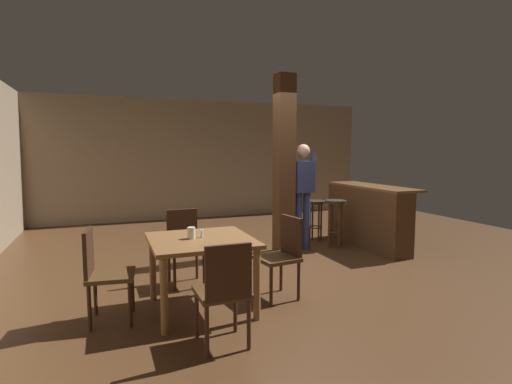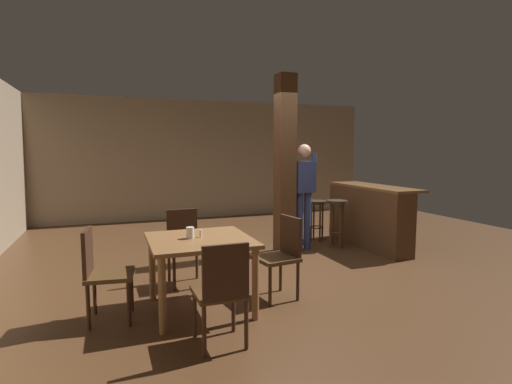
{
  "view_description": "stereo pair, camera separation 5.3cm",
  "coord_description": "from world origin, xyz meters",
  "px_view_note": "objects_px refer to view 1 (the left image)",
  "views": [
    {
      "loc": [
        -2.36,
        -4.93,
        1.63
      ],
      "look_at": [
        -0.56,
        -0.19,
        1.09
      ],
      "focal_mm": 28.0,
      "sensor_mm": 36.0,
      "label": 1
    },
    {
      "loc": [
        -2.31,
        -4.95,
        1.63
      ],
      "look_at": [
        -0.56,
        -0.19,
        1.09
      ],
      "focal_mm": 28.0,
      "sensor_mm": 36.0,
      "label": 2
    }
  ],
  "objects_px": {
    "chair_east": "(282,252)",
    "dining_table": "(201,249)",
    "napkin_cup": "(191,233)",
    "bar_stool_mid": "(316,210)",
    "chair_west": "(102,270)",
    "standing_person": "(303,189)",
    "chair_north": "(184,242)",
    "chair_south": "(224,289)",
    "bar_counter": "(367,216)",
    "salt_shaker": "(201,234)",
    "bar_stool_near": "(336,212)"
  },
  "relations": [
    {
      "from": "chair_south",
      "to": "chair_north",
      "type": "bearing_deg",
      "value": 89.99
    },
    {
      "from": "napkin_cup",
      "to": "salt_shaker",
      "type": "bearing_deg",
      "value": 6.52
    },
    {
      "from": "napkin_cup",
      "to": "standing_person",
      "type": "bearing_deg",
      "value": 39.25
    },
    {
      "from": "chair_south",
      "to": "chair_east",
      "type": "relative_size",
      "value": 1.0
    },
    {
      "from": "chair_north",
      "to": "standing_person",
      "type": "distance_m",
      "value": 2.35
    },
    {
      "from": "napkin_cup",
      "to": "bar_counter",
      "type": "distance_m",
      "value": 3.71
    },
    {
      "from": "chair_west",
      "to": "bar_stool_mid",
      "type": "relative_size",
      "value": 1.23
    },
    {
      "from": "bar_stool_near",
      "to": "chair_south",
      "type": "bearing_deg",
      "value": -135.59
    },
    {
      "from": "dining_table",
      "to": "salt_shaker",
      "type": "bearing_deg",
      "value": 70.42
    },
    {
      "from": "bar_stool_mid",
      "to": "bar_stool_near",
      "type": "bearing_deg",
      "value": -83.45
    },
    {
      "from": "chair_south",
      "to": "napkin_cup",
      "type": "relative_size",
      "value": 7.69
    },
    {
      "from": "chair_west",
      "to": "napkin_cup",
      "type": "distance_m",
      "value": 0.9
    },
    {
      "from": "chair_north",
      "to": "bar_counter",
      "type": "distance_m",
      "value": 3.33
    },
    {
      "from": "salt_shaker",
      "to": "bar_stool_mid",
      "type": "height_order",
      "value": "salt_shaker"
    },
    {
      "from": "dining_table",
      "to": "bar_stool_mid",
      "type": "distance_m",
      "value": 3.52
    },
    {
      "from": "chair_south",
      "to": "salt_shaker",
      "type": "bearing_deg",
      "value": 88.51
    },
    {
      "from": "bar_counter",
      "to": "napkin_cup",
      "type": "bearing_deg",
      "value": -153.86
    },
    {
      "from": "standing_person",
      "to": "bar_stool_mid",
      "type": "relative_size",
      "value": 2.37
    },
    {
      "from": "standing_person",
      "to": "bar_stool_near",
      "type": "distance_m",
      "value": 0.73
    },
    {
      "from": "bar_stool_near",
      "to": "bar_stool_mid",
      "type": "relative_size",
      "value": 1.1
    },
    {
      "from": "chair_west",
      "to": "napkin_cup",
      "type": "relative_size",
      "value": 7.69
    },
    {
      "from": "dining_table",
      "to": "standing_person",
      "type": "bearing_deg",
      "value": 40.92
    },
    {
      "from": "chair_north",
      "to": "bar_counter",
      "type": "relative_size",
      "value": 0.48
    },
    {
      "from": "chair_west",
      "to": "chair_north",
      "type": "bearing_deg",
      "value": 42.51
    },
    {
      "from": "chair_south",
      "to": "standing_person",
      "type": "bearing_deg",
      "value": 51.9
    },
    {
      "from": "dining_table",
      "to": "bar_stool_near",
      "type": "height_order",
      "value": "bar_stool_near"
    },
    {
      "from": "chair_north",
      "to": "napkin_cup",
      "type": "xyz_separation_m",
      "value": [
        -0.08,
        -0.85,
        0.29
      ]
    },
    {
      "from": "napkin_cup",
      "to": "bar_stool_mid",
      "type": "distance_m",
      "value": 3.58
    },
    {
      "from": "chair_north",
      "to": "standing_person",
      "type": "relative_size",
      "value": 0.52
    },
    {
      "from": "chair_east",
      "to": "chair_west",
      "type": "xyz_separation_m",
      "value": [
        -1.85,
        0.0,
        0.0
      ]
    },
    {
      "from": "chair_south",
      "to": "chair_east",
      "type": "height_order",
      "value": "same"
    },
    {
      "from": "dining_table",
      "to": "salt_shaker",
      "type": "xyz_separation_m",
      "value": [
        0.01,
        0.04,
        0.15
      ]
    },
    {
      "from": "chair_south",
      "to": "bar_counter",
      "type": "height_order",
      "value": "bar_counter"
    },
    {
      "from": "chair_west",
      "to": "salt_shaker",
      "type": "xyz_separation_m",
      "value": [
        0.95,
        0.02,
        0.27
      ]
    },
    {
      "from": "chair_east",
      "to": "bar_stool_near",
      "type": "distance_m",
      "value": 2.51
    },
    {
      "from": "standing_person",
      "to": "bar_stool_mid",
      "type": "height_order",
      "value": "standing_person"
    },
    {
      "from": "chair_west",
      "to": "bar_stool_near",
      "type": "height_order",
      "value": "chair_west"
    },
    {
      "from": "salt_shaker",
      "to": "bar_stool_near",
      "type": "distance_m",
      "value": 3.2
    },
    {
      "from": "napkin_cup",
      "to": "bar_counter",
      "type": "relative_size",
      "value": 0.06
    },
    {
      "from": "salt_shaker",
      "to": "bar_stool_mid",
      "type": "relative_size",
      "value": 0.11
    },
    {
      "from": "chair_south",
      "to": "bar_stool_near",
      "type": "height_order",
      "value": "chair_south"
    },
    {
      "from": "chair_north",
      "to": "chair_south",
      "type": "bearing_deg",
      "value": -90.01
    },
    {
      "from": "chair_east",
      "to": "bar_counter",
      "type": "bearing_deg",
      "value": 35.3
    },
    {
      "from": "chair_east",
      "to": "bar_stool_mid",
      "type": "bearing_deg",
      "value": 53.52
    },
    {
      "from": "chair_north",
      "to": "bar_stool_near",
      "type": "relative_size",
      "value": 1.12
    },
    {
      "from": "chair_east",
      "to": "dining_table",
      "type": "bearing_deg",
      "value": -178.89
    },
    {
      "from": "chair_west",
      "to": "bar_counter",
      "type": "distance_m",
      "value": 4.48
    },
    {
      "from": "chair_north",
      "to": "chair_south",
      "type": "xyz_separation_m",
      "value": [
        -0.0,
        -1.74,
        0.0
      ]
    },
    {
      "from": "dining_table",
      "to": "chair_north",
      "type": "bearing_deg",
      "value": 90.6
    },
    {
      "from": "bar_counter",
      "to": "chair_north",
      "type": "bearing_deg",
      "value": -166.42
    }
  ]
}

